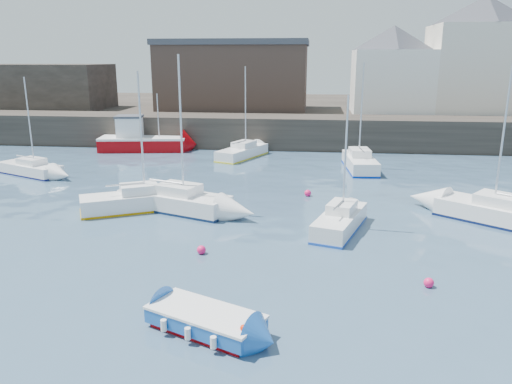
# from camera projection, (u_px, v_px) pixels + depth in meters

# --- Properties ---
(water) EXTENTS (220.00, 220.00, 0.00)m
(water) POSITION_uv_depth(u_px,v_px,m) (212.00, 336.00, 15.73)
(water) COLOR #2D4760
(water) RESTS_ON ground
(quay_wall) EXTENTS (90.00, 5.00, 3.00)m
(quay_wall) POSITION_uv_depth(u_px,v_px,m) (283.00, 132.00, 48.92)
(quay_wall) COLOR #28231E
(quay_wall) RESTS_ON ground
(land_strip) EXTENTS (90.00, 32.00, 2.80)m
(land_strip) POSITION_uv_depth(u_px,v_px,m) (291.00, 113.00, 66.21)
(land_strip) COLOR #28231E
(land_strip) RESTS_ON ground
(bldg_east_a) EXTENTS (13.36, 13.36, 11.80)m
(bldg_east_a) POSITION_uv_depth(u_px,v_px,m) (481.00, 55.00, 51.52)
(bldg_east_a) COLOR beige
(bldg_east_a) RESTS_ON land_strip
(bldg_east_d) EXTENTS (11.14, 11.14, 8.95)m
(bldg_east_d) POSITION_uv_depth(u_px,v_px,m) (392.00, 69.00, 52.41)
(bldg_east_d) COLOR white
(bldg_east_d) RESTS_ON land_strip
(warehouse) EXTENTS (16.40, 10.40, 7.60)m
(warehouse) POSITION_uv_depth(u_px,v_px,m) (235.00, 75.00, 55.92)
(warehouse) COLOR #3D2D26
(warehouse) RESTS_ON land_strip
(bldg_west) EXTENTS (14.00, 8.00, 5.00)m
(bldg_west) POSITION_uv_depth(u_px,v_px,m) (46.00, 86.00, 57.74)
(bldg_west) COLOR #353028
(bldg_west) RESTS_ON land_strip
(blue_dinghy) EXTENTS (4.13, 3.04, 0.72)m
(blue_dinghy) POSITION_uv_depth(u_px,v_px,m) (205.00, 320.00, 15.90)
(blue_dinghy) COLOR #960308
(blue_dinghy) RESTS_ON ground
(fishing_boat) EXTENTS (8.36, 4.14, 5.30)m
(fishing_boat) POSITION_uv_depth(u_px,v_px,m) (140.00, 140.00, 47.11)
(fishing_boat) COLOR #960308
(fishing_boat) RESTS_ON ground
(sailboat_a) EXTENTS (6.23, 4.45, 7.82)m
(sailboat_a) POSITION_uv_depth(u_px,v_px,m) (135.00, 201.00, 28.62)
(sailboat_a) COLOR white
(sailboat_a) RESTS_ON ground
(sailboat_b) EXTENTS (7.07, 4.45, 8.68)m
(sailboat_b) POSITION_uv_depth(u_px,v_px,m) (175.00, 200.00, 28.65)
(sailboat_b) COLOR white
(sailboat_b) RESTS_ON ground
(sailboat_c) EXTENTS (3.13, 5.39, 6.76)m
(sailboat_c) POSITION_uv_depth(u_px,v_px,m) (340.00, 221.00, 25.23)
(sailboat_c) COLOR white
(sailboat_c) RESTS_ON ground
(sailboat_d) EXTENTS (7.06, 6.16, 9.11)m
(sailboat_d) POSITION_uv_depth(u_px,v_px,m) (506.00, 214.00, 26.19)
(sailboat_d) COLOR white
(sailboat_d) RESTS_ON ground
(sailboat_e) EXTENTS (5.82, 3.92, 7.19)m
(sailboat_e) POSITION_uv_depth(u_px,v_px,m) (30.00, 169.00, 37.35)
(sailboat_e) COLOR white
(sailboat_e) RESTS_ON ground
(sailboat_f) EXTENTS (2.51, 6.41, 8.16)m
(sailboat_f) POSITION_uv_depth(u_px,v_px,m) (360.00, 162.00, 39.19)
(sailboat_f) COLOR white
(sailboat_f) RESTS_ON ground
(sailboat_h) EXTENTS (4.17, 6.34, 7.80)m
(sailboat_h) POSITION_uv_depth(u_px,v_px,m) (242.00, 152.00, 43.80)
(sailboat_h) COLOR white
(sailboat_h) RESTS_ON ground
(buoy_near) EXTENTS (0.40, 0.40, 0.40)m
(buoy_near) POSITION_uv_depth(u_px,v_px,m) (201.00, 254.00, 22.34)
(buoy_near) COLOR #FB1961
(buoy_near) RESTS_ON ground
(buoy_mid) EXTENTS (0.39, 0.39, 0.39)m
(buoy_mid) POSITION_uv_depth(u_px,v_px,m) (428.00, 287.00, 19.09)
(buoy_mid) COLOR #FB1961
(buoy_mid) RESTS_ON ground
(buoy_far) EXTENTS (0.43, 0.43, 0.43)m
(buoy_far) POSITION_uv_depth(u_px,v_px,m) (308.00, 196.00, 31.67)
(buoy_far) COLOR #FB1961
(buoy_far) RESTS_ON ground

